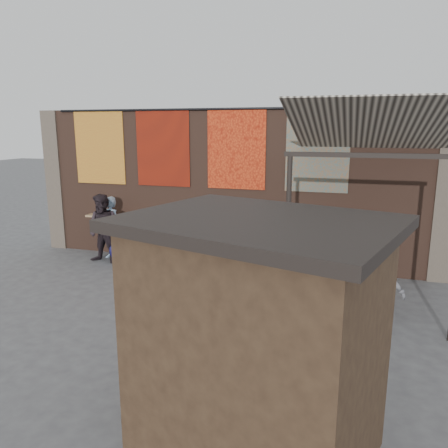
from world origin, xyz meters
name	(u,v)px	position (x,y,z in m)	size (l,w,h in m)	color
ground	(191,296)	(0.00, 0.00, 0.00)	(70.00, 70.00, 0.00)	#474749
brick_wall	(227,187)	(0.00, 2.70, 2.00)	(10.00, 0.40, 4.00)	brown
pier_left	(58,181)	(-5.20, 2.70, 2.00)	(0.50, 0.50, 4.00)	#4C4238
pier_right	(445,196)	(5.20, 2.70, 2.00)	(0.50, 0.50, 4.00)	#4C4238
eating_counter	(223,224)	(0.00, 2.33, 1.10)	(8.00, 0.32, 0.05)	#9E7A51
shelf_box	(297,222)	(1.89, 2.30, 1.26)	(0.59, 0.30, 0.27)	white
tapestry_redgold	(100,147)	(-3.60, 2.48, 3.00)	(1.50, 0.02, 2.00)	#9E2817
tapestry_sun	(163,148)	(-1.70, 2.48, 3.00)	(1.50, 0.02, 2.00)	red
tapestry_orange	(236,149)	(0.30, 2.48, 3.00)	(1.50, 0.02, 2.00)	#DF471B
tapestry_multi	(317,150)	(2.30, 2.48, 3.00)	(1.50, 0.02, 2.00)	#206678
hang_rail	(225,109)	(0.00, 2.47, 3.98)	(0.06, 0.06, 9.50)	black
scooter_stool_0	(122,246)	(-2.76, 1.97, 0.38)	(0.36, 0.80, 0.76)	#151348
scooter_stool_1	(140,248)	(-2.25, 1.99, 0.35)	(0.33, 0.73, 0.70)	black
scooter_stool_2	(162,249)	(-1.61, 2.03, 0.37)	(0.35, 0.78, 0.75)	black
scooter_stool_3	(183,249)	(-0.99, 2.01, 0.42)	(0.40, 0.89, 0.85)	#0F4F11
scooter_stool_4	(203,253)	(-0.42, 1.98, 0.39)	(0.37, 0.81, 0.77)	#B40D2F
scooter_stool_5	(226,254)	(0.17, 2.04, 0.39)	(0.37, 0.82, 0.78)	#175F4A
scooter_stool_6	(248,255)	(0.74, 2.04, 0.40)	(0.38, 0.84, 0.80)	navy
scooter_stool_7	(273,258)	(1.38, 1.98, 0.39)	(0.37, 0.83, 0.79)	maroon
scooter_stool_8	(294,260)	(1.91, 1.96, 0.41)	(0.38, 0.85, 0.81)	maroon
diner_left	(111,228)	(-3.09, 1.99, 0.86)	(0.63, 0.41, 1.72)	#90B0D1
diner_right	(104,229)	(-3.07, 1.60, 0.92)	(0.90, 0.70, 1.84)	black
shopper_navy	(301,258)	(2.18, 0.97, 0.77)	(0.90, 0.38, 1.54)	#162231
shopper_grey	(379,276)	(3.73, 0.03, 0.83)	(1.07, 0.61, 1.65)	#5B5B60
shopper_tan	(281,260)	(1.80, 0.61, 0.79)	(0.77, 0.50, 1.58)	#9D7464
market_stall	(257,346)	(2.31, -4.05, 1.27)	(2.34, 1.75, 2.53)	black
stall_roof	(259,223)	(2.31, -4.05, 2.59)	(2.62, 2.02, 0.12)	black
stall_sign	(294,271)	(2.57, -3.18, 1.84)	(1.20, 0.04, 0.50)	gold
stall_shelf	(292,341)	(2.57, -3.18, 0.92)	(1.94, 0.10, 0.06)	#473321
awning_canvas	(375,126)	(3.50, 0.90, 3.55)	(3.20, 3.40, 0.03)	beige
awning_ledger	(374,108)	(3.50, 2.49, 3.95)	(3.30, 0.08, 0.12)	#33261C
awning_header	(376,155)	(3.50, -0.60, 3.08)	(3.00, 0.08, 0.08)	black
awning_post_left	(287,240)	(2.10, -0.60, 1.55)	(0.09, 0.09, 3.10)	black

